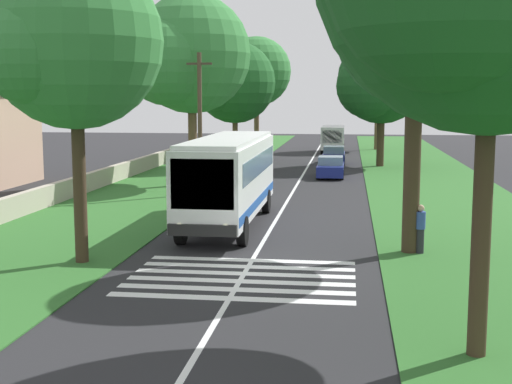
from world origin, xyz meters
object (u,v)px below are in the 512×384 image
Objects in this scene: coach_bus at (229,175)px; utility_pole at (200,122)px; trailing_car_0 at (331,168)px; roadside_tree_right_0 at (379,82)px; trailing_car_1 at (334,156)px; roadside_tree_right_2 at (412,28)px; trailing_minibus_0 at (333,137)px; roadside_tree_left_1 at (256,73)px; roadside_tree_left_0 at (72,45)px; roadside_tree_left_2 at (234,85)px; roadside_tree_right_1 at (376,74)px; roadside_tree_left_3 at (188,58)px; pedestrian at (420,228)px.

utility_pole is (9.04, 3.16, 1.90)m from coach_bus.
trailing_car_0 is 0.43× the size of roadside_tree_right_0.
trailing_car_1 is at bearing 63.29° from roadside_tree_right_0.
roadside_tree_right_2 reaches higher than trailing_car_1.
utility_pole is (13.35, 10.11, -3.64)m from roadside_tree_right_2.
trailing_minibus_0 is 10.44m from roadside_tree_left_1.
roadside_tree_left_1 is 1.06× the size of roadside_tree_right_0.
roadside_tree_right_2 reaches higher than trailing_car_0.
coach_bus is at bearing 58.17° from roadside_tree_right_2.
roadside_tree_left_0 is 11.14m from roadside_tree_right_2.
roadside_tree_left_0 reaches higher than trailing_car_1.
roadside_tree_left_0 is at bearing 161.94° from roadside_tree_right_0.
roadside_tree_left_0 reaches higher than trailing_minibus_0.
roadside_tree_left_2 is 22.24m from roadside_tree_right_1.
trailing_car_0 is 0.40× the size of roadside_tree_left_1.
roadside_tree_left_3 is 32.89m from roadside_tree_right_1.
roadside_tree_left_2 is at bearing -4.63° from roadside_tree_left_3.
roadside_tree_right_1 is 1.38× the size of utility_pole.
roadside_tree_left_2 reaches higher than pedestrian.
roadside_tree_left_0 is 5.86× the size of pedestrian.
roadside_tree_left_3 is at bearing 33.83° from roadside_tree_right_2.
roadside_tree_left_0 reaches higher than coach_bus.
trailing_car_1 is at bearing -20.07° from utility_pole.
trailing_car_1 is 11.73m from roadside_tree_left_1.
roadside_tree_left_1 is at bearing 15.05° from roadside_tree_right_2.
roadside_tree_left_2 is 11.05m from roadside_tree_right_0.
roadside_tree_right_2 reaches higher than coach_bus.
roadside_tree_right_2 is 6.28× the size of pedestrian.
roadside_tree_right_1 is at bearing -0.12° from pedestrian.
roadside_tree_right_1 reaches higher than trailing_minibus_0.
roadside_tree_left_2 is 30.82m from roadside_tree_right_2.
roadside_tree_left_2 is 0.83× the size of roadside_tree_left_3.
trailing_car_0 is at bearing 171.46° from roadside_tree_right_1.
pedestrian is at bearing -104.28° from roadside_tree_right_2.
roadside_tree_left_3 is (-11.44, 0.93, 1.42)m from roadside_tree_left_2.
trailing_minibus_0 is at bearing 0.99° from trailing_car_0.
roadside_tree_right_2 is at bearing -171.99° from trailing_car_0.
roadside_tree_left_2 reaches higher than trailing_minibus_0.
pedestrian is (-30.71, -0.31, -5.56)m from roadside_tree_right_0.
coach_bus is 9.88m from roadside_tree_right_2.
trailing_car_1 is 33.19m from roadside_tree_right_2.
roadside_tree_left_1 is (6.34, 7.18, 6.77)m from trailing_car_1.
roadside_tree_left_0 is at bearing 177.78° from utility_pole.
roadside_tree_left_1 reaches higher than coach_bus.
pedestrian is (-13.48, -10.59, -3.13)m from utility_pole.
roadside_tree_left_2 is 5.61× the size of pedestrian.
roadside_tree_right_1 reaches higher than roadside_tree_left_1.
roadside_tree_left_1 is at bearing 24.37° from trailing_car_0.
roadside_tree_left_2 is (31.72, 0.00, -0.74)m from roadside_tree_left_0.
utility_pole is at bearing 143.76° from trailing_car_0.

